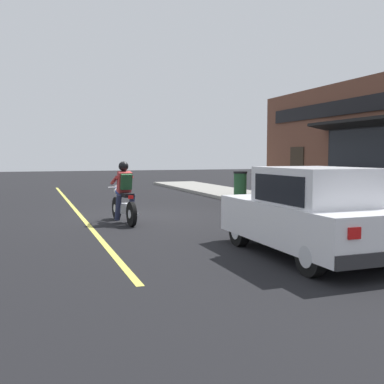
# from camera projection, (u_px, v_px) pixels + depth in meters

# --- Properties ---
(ground_plane) EXTENTS (80.00, 80.00, 0.00)m
(ground_plane) POSITION_uv_depth(u_px,v_px,m) (146.00, 216.00, 13.15)
(ground_plane) COLOR black
(sidewalk_curb) EXTENTS (2.60, 22.00, 0.14)m
(sidewalk_curb) POSITION_uv_depth(u_px,v_px,m) (258.00, 199.00, 17.75)
(sidewalk_curb) COLOR gray
(sidewalk_curb) RESTS_ON ground
(lane_stripe) EXTENTS (0.12, 19.80, 0.01)m
(lane_stripe) POSITION_uv_depth(u_px,v_px,m) (73.00, 207.00, 15.35)
(lane_stripe) COLOR #D1C64C
(lane_stripe) RESTS_ON ground
(storefront_building) EXTENTS (1.25, 10.66, 4.20)m
(storefront_building) POSITION_uv_depth(u_px,v_px,m) (355.00, 145.00, 14.59)
(storefront_building) COLOR brown
(storefront_building) RESTS_ON ground
(motorcycle_with_rider) EXTENTS (0.60, 2.02, 1.62)m
(motorcycle_with_rider) POSITION_uv_depth(u_px,v_px,m) (124.00, 197.00, 11.78)
(motorcycle_with_rider) COLOR black
(motorcycle_with_rider) RESTS_ON ground
(car_hatchback) EXTENTS (1.65, 3.79, 1.57)m
(car_hatchback) POSITION_uv_depth(u_px,v_px,m) (308.00, 213.00, 7.82)
(car_hatchback) COLOR black
(car_hatchback) RESTS_ON ground
(trash_bin) EXTENTS (0.56, 0.56, 0.98)m
(trash_bin) POSITION_uv_depth(u_px,v_px,m) (240.00, 183.00, 18.36)
(trash_bin) COLOR #23512D
(trash_bin) RESTS_ON sidewalk_curb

